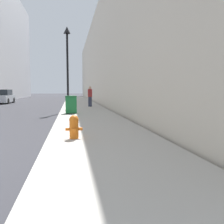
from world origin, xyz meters
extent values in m
cube|color=#B7B2A8|center=(5.83, 18.00, 0.08)|extent=(3.49, 60.00, 0.15)
cube|color=beige|center=(13.67, 26.00, 5.25)|extent=(12.00, 60.00, 10.51)
cylinder|color=orange|center=(4.90, 1.63, 0.41)|extent=(0.27, 0.27, 0.51)
sphere|color=orange|center=(4.90, 1.63, 0.71)|extent=(0.28, 0.28, 0.28)
cylinder|color=orange|center=(4.90, 1.63, 0.80)|extent=(0.08, 0.08, 0.06)
cylinder|color=orange|center=(4.90, 1.44, 0.43)|extent=(0.11, 0.12, 0.11)
cylinder|color=orange|center=(4.71, 1.63, 0.43)|extent=(0.12, 0.09, 0.09)
cylinder|color=orange|center=(5.10, 1.63, 0.43)|extent=(0.12, 0.09, 0.09)
cube|color=#1E7538|center=(4.83, 9.62, 0.67)|extent=(0.67, 0.55, 0.97)
cube|color=#16572A|center=(4.83, 9.62, 1.20)|extent=(0.69, 0.57, 0.08)
cylinder|color=black|center=(4.54, 9.86, 0.23)|extent=(0.05, 0.16, 0.16)
cylinder|color=black|center=(5.11, 9.86, 0.23)|extent=(0.05, 0.16, 0.16)
cylinder|color=black|center=(4.62, 12.52, 0.28)|extent=(0.28, 0.28, 0.25)
cylinder|color=black|center=(4.62, 12.52, 2.86)|extent=(0.15, 0.15, 5.42)
cone|color=black|center=(4.62, 12.52, 5.82)|extent=(0.48, 0.48, 0.48)
cube|color=#A3A8B2|center=(-3.00, 25.10, 0.56)|extent=(1.72, 4.76, 0.79)
cube|color=#1E2328|center=(-3.00, 25.10, 1.29)|extent=(1.52, 2.47, 0.67)
cylinder|color=black|center=(-3.78, 26.52, 0.32)|extent=(0.24, 0.64, 0.64)
cylinder|color=black|center=(-2.21, 26.52, 0.32)|extent=(0.24, 0.64, 0.64)
cylinder|color=black|center=(-2.21, 23.67, 0.32)|extent=(0.24, 0.64, 0.64)
cube|color=#2D3347|center=(6.45, 15.78, 0.57)|extent=(0.30, 0.21, 0.84)
cube|color=maroon|center=(6.45, 15.78, 1.33)|extent=(0.35, 0.21, 0.67)
sphere|color=tan|center=(6.45, 15.78, 1.77)|extent=(0.23, 0.23, 0.23)
camera|label=1|loc=(4.82, -5.84, 1.61)|focal=40.00mm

